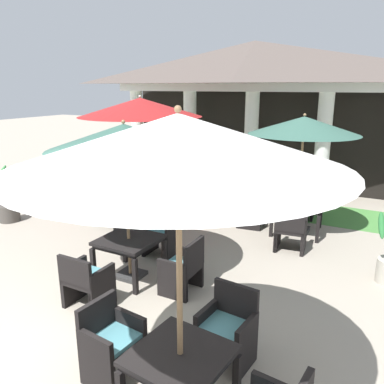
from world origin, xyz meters
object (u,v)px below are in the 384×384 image
(patio_chair_near_foreground_north, at_px, (228,329))
(potted_palm_left_edge, at_px, (8,207))
(patio_umbrella_mid_right, at_px, (304,127))
(patio_chair_far_back_south, at_px, (113,209))
(patio_chair_mid_right_south, at_px, (291,230))
(patio_umbrella_far_back, at_px, (140,108))
(patio_umbrella_mid_left, at_px, (124,138))
(patio_chair_mid_right_west, at_px, (250,208))
(patio_chair_mid_left_north, at_px, (162,233))
(patio_chair_far_back_west, at_px, (116,193))
(patio_chair_mid_left_east, at_px, (183,268))
(patio_table_far_back, at_px, (143,190))
(patio_chair_near_foreground_west, at_px, (111,343))
(patio_umbrella_near_foreground, at_px, (178,144))
(patio_table_near_foreground, at_px, (180,362))
(patio_table_mid_left, at_px, (129,244))
(patio_table_mid_right, at_px, (298,205))
(patio_chair_mid_left_south, at_px, (86,281))
(patio_chair_mid_right_north, at_px, (302,201))
(patio_chair_far_back_north, at_px, (169,191))

(patio_chair_near_foreground_north, xyz_separation_m, potted_palm_left_edge, (-6.53, 2.08, -0.07))
(patio_umbrella_mid_right, height_order, patio_chair_far_back_south, patio_umbrella_mid_right)
(patio_chair_mid_right_south, bearing_deg, patio_umbrella_far_back, 166.71)
(patio_umbrella_mid_left, bearing_deg, patio_chair_mid_right_west, 73.89)
(patio_chair_mid_left_north, height_order, patio_chair_far_back_west, patio_chair_mid_left_north)
(patio_chair_mid_left_east, xyz_separation_m, patio_table_far_back, (-2.71, 2.83, 0.25))
(patio_chair_near_foreground_west, distance_m, patio_chair_mid_right_south, 4.44)
(patio_umbrella_near_foreground, height_order, patio_umbrella_mid_left, patio_umbrella_near_foreground)
(patio_chair_mid_right_west, relative_size, patio_chair_far_back_west, 1.04)
(patio_table_near_foreground, height_order, patio_chair_near_foreground_north, patio_chair_near_foreground_north)
(patio_umbrella_far_back, distance_m, patio_chair_far_back_south, 2.46)
(patio_table_near_foreground, xyz_separation_m, patio_table_mid_left, (-2.16, 2.08, 0.00))
(patio_chair_near_foreground_north, bearing_deg, patio_umbrella_mid_right, -80.63)
(patio_table_mid_left, bearing_deg, patio_chair_mid_left_east, -0.32)
(patio_umbrella_far_back, xyz_separation_m, patio_chair_far_back_west, (-0.99, 0.16, -2.24))
(patio_table_mid_left, xyz_separation_m, patio_chair_mid_left_north, (0.01, 1.03, -0.18))
(patio_table_mid_right, distance_m, patio_umbrella_mid_right, 1.70)
(patio_table_far_back, xyz_separation_m, patio_chair_far_back_south, (-0.16, -0.99, -0.25))
(potted_palm_left_edge, bearing_deg, patio_table_far_back, 36.13)
(patio_table_far_back, xyz_separation_m, potted_palm_left_edge, (-2.59, -1.89, -0.30))
(patio_chair_near_foreground_north, xyz_separation_m, patio_table_mid_left, (-2.26, 1.15, 0.18))
(patio_chair_mid_left_east, bearing_deg, patio_chair_mid_left_south, 134.85)
(patio_table_near_foreground, height_order, patio_umbrella_far_back, patio_umbrella_far_back)
(patio_chair_mid_right_north, bearing_deg, patio_chair_near_foreground_north, 87.36)
(patio_chair_near_foreground_north, height_order, patio_table_far_back, patio_chair_near_foreground_north)
(patio_chair_far_back_north, bearing_deg, patio_chair_far_back_west, 44.90)
(patio_table_mid_left, xyz_separation_m, patio_chair_far_back_west, (-2.66, 2.98, -0.20))
(patio_umbrella_far_back, height_order, patio_chair_far_back_north, patio_umbrella_far_back)
(potted_palm_left_edge, bearing_deg, patio_table_mid_right, 21.59)
(patio_chair_mid_left_east, height_order, patio_umbrella_mid_right, patio_umbrella_mid_right)
(patio_umbrella_mid_left, bearing_deg, patio_umbrella_far_back, 120.66)
(patio_table_mid_right, distance_m, patio_chair_far_back_south, 4.16)
(patio_table_mid_left, height_order, patio_umbrella_mid_left, patio_umbrella_mid_left)
(patio_chair_mid_left_south, xyz_separation_m, patio_chair_mid_left_east, (1.04, 1.03, -0.01))
(patio_umbrella_mid_left, distance_m, patio_chair_mid_right_south, 3.73)
(patio_umbrella_mid_right, xyz_separation_m, potted_palm_left_edge, (-6.28, -2.48, -1.97))
(patio_umbrella_mid_left, distance_m, patio_chair_mid_right_west, 3.95)
(patio_umbrella_mid_right, height_order, potted_palm_left_edge, patio_umbrella_mid_right)
(patio_chair_mid_left_north, relative_size, patio_table_mid_right, 0.81)
(patio_umbrella_mid_left, height_order, patio_chair_mid_left_east, patio_umbrella_mid_left)
(patio_umbrella_near_foreground, relative_size, patio_umbrella_mid_right, 1.15)
(patio_chair_mid_left_east, xyz_separation_m, patio_chair_mid_right_north, (0.86, 4.48, 0.03))
(patio_table_near_foreground, xyz_separation_m, patio_chair_far_back_south, (-3.99, 3.92, -0.20))
(patio_chair_near_foreground_north, height_order, patio_chair_mid_right_west, patio_chair_mid_right_west)
(patio_chair_mid_right_south, bearing_deg, patio_table_mid_right, 90.00)
(patio_table_near_foreground, height_order, patio_table_far_back, patio_table_far_back)
(patio_umbrella_mid_right, xyz_separation_m, patio_umbrella_far_back, (-3.69, -0.59, 0.32))
(patio_chair_mid_left_north, relative_size, patio_chair_far_back_north, 1.03)
(patio_table_mid_left, xyz_separation_m, patio_umbrella_mid_left, (0.00, 0.00, 1.76))
(patio_table_mid_left, relative_size, patio_umbrella_far_back, 0.31)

